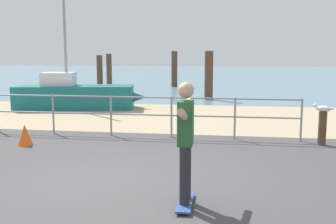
# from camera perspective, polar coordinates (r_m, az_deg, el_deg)

# --- Properties ---
(ground_plane) EXTENTS (24.00, 10.00, 0.04)m
(ground_plane) POSITION_cam_1_polar(r_m,az_deg,el_deg) (5.83, -11.31, -12.96)
(ground_plane) COLOR #474444
(ground_plane) RESTS_ON ground
(beach_strip) EXTENTS (24.00, 6.00, 0.04)m
(beach_strip) POSITION_cam_1_polar(r_m,az_deg,el_deg) (13.40, 0.36, -0.66)
(beach_strip) COLOR tan
(beach_strip) RESTS_ON ground
(sea_surface) EXTENTS (72.00, 50.00, 0.04)m
(sea_surface) POSITION_cam_1_polar(r_m,az_deg,el_deg) (41.19, 5.99, 5.41)
(sea_surface) COLOR slate
(sea_surface) RESTS_ON ground
(railing_fence) EXTENTS (10.99, 0.05, 1.05)m
(railing_fence) POSITION_cam_1_polar(r_m,az_deg,el_deg) (10.48, -12.29, 0.46)
(railing_fence) COLOR gray
(railing_fence) RESTS_ON ground
(sailboat) EXTENTS (5.06, 2.18, 4.47)m
(sailboat) POSITION_cam_1_polar(r_m,az_deg,el_deg) (15.54, -12.62, 2.31)
(sailboat) COLOR #19666B
(sailboat) RESTS_ON ground
(skateboard) EXTENTS (0.22, 0.80, 0.08)m
(skateboard) POSITION_cam_1_polar(r_m,az_deg,el_deg) (5.65, 2.48, -12.77)
(skateboard) COLOR #334C8C
(skateboard) RESTS_ON ground
(skateboarder) EXTENTS (0.22, 1.45, 1.65)m
(skateboarder) POSITION_cam_1_polar(r_m,az_deg,el_deg) (5.38, 2.54, -3.30)
(skateboarder) COLOR #26262B
(skateboarder) RESTS_ON skateboard
(bollard_short) EXTENTS (0.18, 0.18, 0.79)m
(bollard_short) POSITION_cam_1_polar(r_m,az_deg,el_deg) (9.78, 21.26, -2.27)
(bollard_short) COLOR #513826
(bollard_short) RESTS_ON ground
(seagull) EXTENTS (0.45, 0.27, 0.18)m
(seagull) POSITION_cam_1_polar(r_m,az_deg,el_deg) (9.71, 21.31, 0.48)
(seagull) COLOR white
(seagull) RESTS_ON bollard_short
(groyne_post_0) EXTENTS (0.39, 0.39, 2.01)m
(groyne_post_0) POSITION_cam_1_polar(r_m,az_deg,el_deg) (26.67, -9.78, 5.89)
(groyne_post_0) COLOR #513826
(groyne_post_0) RESTS_ON ground
(groyne_post_1) EXTENTS (0.27, 0.27, 2.10)m
(groyne_post_1) POSITION_cam_1_polar(r_m,az_deg,el_deg) (20.12, -8.43, 5.28)
(groyne_post_1) COLOR #513826
(groyne_post_1) RESTS_ON ground
(groyne_post_2) EXTENTS (0.38, 0.38, 2.26)m
(groyne_post_2) POSITION_cam_1_polar(r_m,az_deg,el_deg) (25.24, 0.92, 6.16)
(groyne_post_2) COLOR #513826
(groyne_post_2) RESTS_ON ground
(groyne_post_3) EXTENTS (0.39, 0.39, 2.22)m
(groyne_post_3) POSITION_cam_1_polar(r_m,az_deg,el_deg) (18.23, 5.87, 5.21)
(groyne_post_3) COLOR #513826
(groyne_post_3) RESTS_ON ground
(traffic_cone) EXTENTS (0.36, 0.36, 0.50)m
(traffic_cone) POSITION_cam_1_polar(r_m,az_deg,el_deg) (9.69, -19.84, -3.17)
(traffic_cone) COLOR #E55919
(traffic_cone) RESTS_ON ground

